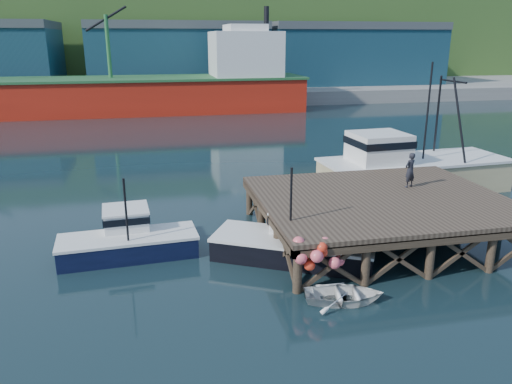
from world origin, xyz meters
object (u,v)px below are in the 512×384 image
object	(u,v)px
boat_navy	(128,238)
dinghy	(344,295)
boat_black	(295,240)
dockworker	(410,170)
trawler	(411,165)

from	to	relation	value
boat_navy	dinghy	size ratio (longest dim) A/B	2.11
boat_black	dockworker	size ratio (longest dim) A/B	4.16
dinghy	dockworker	world-z (taller)	dockworker
boat_navy	trawler	world-z (taller)	trawler
dinghy	dockworker	size ratio (longest dim) A/B	1.65
boat_black	dinghy	bearing A→B (deg)	-53.08
trawler	dinghy	distance (m)	16.11
boat_navy	trawler	xyz separation A→B (m)	(17.74, 6.54, 0.91)
boat_black	dinghy	size ratio (longest dim) A/B	2.53
dockworker	dinghy	bearing A→B (deg)	25.42
trawler	dockworker	xyz separation A→B (m)	(-3.36, -5.80, 1.35)
boat_navy	boat_black	xyz separation A→B (m)	(7.45, -1.91, 0.04)
boat_black	boat_navy	bearing A→B (deg)	-165.81
trawler	dinghy	size ratio (longest dim) A/B	4.16
dinghy	boat_black	bearing A→B (deg)	19.83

